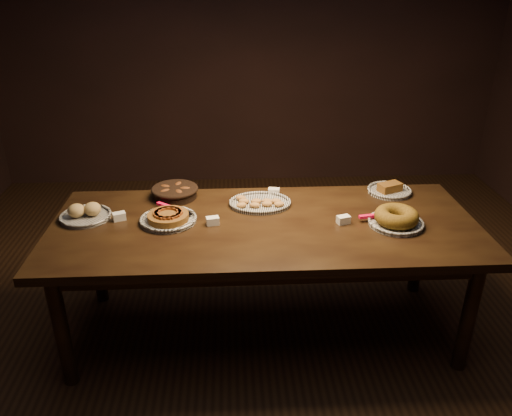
{
  "coord_description": "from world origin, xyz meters",
  "views": [
    {
      "loc": [
        -0.18,
        -2.49,
        2.04
      ],
      "look_at": [
        -0.05,
        0.05,
        0.82
      ],
      "focal_mm": 35.0,
      "sensor_mm": 36.0,
      "label": 1
    }
  ],
  "objects_px": {
    "buffet_table": "(265,234)",
    "bundt_cake_plate": "(396,218)",
    "apple_tart_plate": "(168,218)",
    "madeleine_platter": "(260,203)"
  },
  "relations": [
    {
      "from": "apple_tart_plate",
      "to": "madeleine_platter",
      "type": "height_order",
      "value": "apple_tart_plate"
    },
    {
      "from": "apple_tart_plate",
      "to": "bundt_cake_plate",
      "type": "relative_size",
      "value": 1.01
    },
    {
      "from": "apple_tart_plate",
      "to": "bundt_cake_plate",
      "type": "bearing_deg",
      "value": 1.21
    },
    {
      "from": "apple_tart_plate",
      "to": "bundt_cake_plate",
      "type": "distance_m",
      "value": 1.27
    },
    {
      "from": "madeleine_platter",
      "to": "buffet_table",
      "type": "bearing_deg",
      "value": -62.2
    },
    {
      "from": "bundt_cake_plate",
      "to": "apple_tart_plate",
      "type": "bearing_deg",
      "value": 162.8
    },
    {
      "from": "buffet_table",
      "to": "bundt_cake_plate",
      "type": "relative_size",
      "value": 6.83
    },
    {
      "from": "apple_tart_plate",
      "to": "buffet_table",
      "type": "bearing_deg",
      "value": 1.21
    },
    {
      "from": "apple_tart_plate",
      "to": "madeleine_platter",
      "type": "distance_m",
      "value": 0.56
    },
    {
      "from": "buffet_table",
      "to": "apple_tart_plate",
      "type": "xyz_separation_m",
      "value": [
        -0.54,
        0.05,
        0.1
      ]
    }
  ]
}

